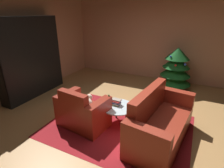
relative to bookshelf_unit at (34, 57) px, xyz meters
The scene contains 11 objects.
ground_plane 3.15m from the bookshelf_unit, ahead, with size 7.58×7.58×0.00m, color #B0804A.
wall_back 4.05m from the bookshelf_unit, 43.67° to the left, with size 6.44×0.06×2.69m, color tan.
wall_left 0.54m from the bookshelf_unit, 123.74° to the right, with size 0.06×6.44×2.69m, color tan.
area_rug 3.07m from the bookshelf_unit, 10.68° to the right, with size 2.87×2.18×0.01m, color maroon.
bookshelf_unit is the anchor object (origin of this frame).
armchair_red 2.41m from the bookshelf_unit, 21.07° to the right, with size 1.09×0.78×0.86m.
couch_red 3.77m from the bookshelf_unit, ahead, with size 0.98×1.82×0.97m.
coffee_table 2.87m from the bookshelf_unit, ahead, with size 0.71×0.71×0.40m.
book_stack_on_table 2.78m from the bookshelf_unit, ahead, with size 0.21×0.19×0.13m.
bottle_on_table 2.73m from the bookshelf_unit, 11.84° to the right, with size 0.07×0.07×0.30m.
decorated_tree 4.18m from the bookshelf_unit, 30.99° to the left, with size 1.00×1.00×1.28m.
Camera 1 is at (1.14, -3.01, 2.25)m, focal length 28.27 mm.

